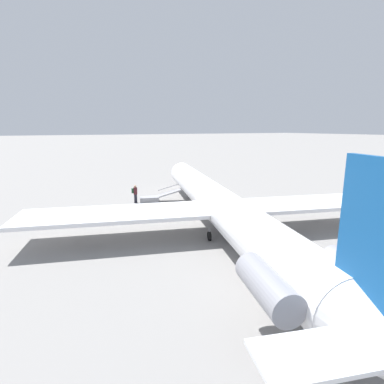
% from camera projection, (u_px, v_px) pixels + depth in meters
% --- Properties ---
extents(ground_plane, '(600.00, 600.00, 0.00)m').
position_uv_depth(ground_plane, '(214.00, 226.00, 22.07)').
color(ground_plane, gray).
extents(airplane_main, '(33.10, 25.92, 6.41)m').
position_uv_depth(airplane_main, '(218.00, 204.00, 20.76)').
color(airplane_main, white).
rests_on(airplane_main, ground).
extents(boarding_stairs, '(2.03, 4.14, 1.63)m').
position_uv_depth(boarding_stairs, '(154.00, 198.00, 29.23)').
color(boarding_stairs, '#99999E').
rests_on(boarding_stairs, ground).
extents(passenger, '(0.41, 0.56, 1.74)m').
position_uv_depth(passenger, '(135.00, 193.00, 28.57)').
color(passenger, '#23232D').
rests_on(passenger, ground).
extents(traffic_cone_near_stairs, '(0.58, 0.58, 0.64)m').
position_uv_depth(traffic_cone_near_stairs, '(100.00, 214.00, 24.01)').
color(traffic_cone_near_stairs, black).
rests_on(traffic_cone_near_stairs, ground).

